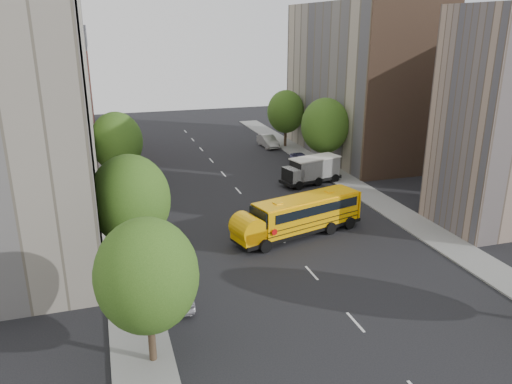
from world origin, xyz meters
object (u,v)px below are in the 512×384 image
street_tree_1 (130,200)px  school_bus (298,215)px  parked_car_1 (143,204)px  street_tree_2 (117,142)px  parked_car_2 (139,167)px  street_tree_4 (325,126)px  safari_truck (311,170)px  street_tree_0 (147,276)px  parked_car_0 (176,293)px  parked_car_5 (268,141)px  street_tree_5 (286,112)px  parked_car_4 (301,159)px

street_tree_1 → school_bus: (12.45, 2.11, -3.25)m
street_tree_1 → parked_car_1: (1.54, 11.11, -4.31)m
street_tree_2 → parked_car_2: bearing=65.3°
school_bus → parked_car_2: school_bus is taller
street_tree_4 → safari_truck: bearing=-128.7°
street_tree_0 → street_tree_1: (0.00, 10.00, 0.31)m
safari_truck → parked_car_2: size_ratio=1.22×
street_tree_1 → parked_car_0: 6.88m
street_tree_0 → parked_car_2: (2.20, 32.78, -3.87)m
parked_car_5 → street_tree_0: bearing=-117.7°
street_tree_2 → parked_car_2: 6.65m
street_tree_5 → parked_car_0: bearing=-119.8°
street_tree_0 → safari_truck: (18.77, 23.96, -3.19)m
school_bus → parked_car_0: school_bus is taller
street_tree_4 → parked_car_1: (-20.46, -6.89, -4.43)m
street_tree_0 → street_tree_2: (0.00, 28.00, 0.19)m
parked_car_5 → street_tree_5: bearing=-18.1°
street_tree_0 → parked_car_1: street_tree_0 is taller
street_tree_1 → parked_car_4: size_ratio=2.06×
street_tree_2 → parked_car_1: (1.54, -6.89, -4.19)m
parked_car_2 → parked_car_5: parked_car_5 is taller
street_tree_2 → street_tree_4: (22.00, 0.00, 0.25)m
street_tree_0 → parked_car_4: (20.60, 31.25, -3.99)m
street_tree_1 → street_tree_5: size_ratio=1.05×
street_tree_5 → parked_car_1: (-20.46, -18.89, -4.06)m
parked_car_1 → street_tree_0: bearing=88.4°
safari_truck → parked_car_5: (1.03, 16.68, -0.66)m
street_tree_1 → parked_car_4: bearing=45.9°
street_tree_1 → street_tree_5: 37.20m
parked_car_0 → parked_car_1: bearing=-91.6°
street_tree_5 → school_bus: street_tree_5 is taller
parked_car_1 → parked_car_5: bearing=-130.5°
street_tree_2 → parked_car_0: size_ratio=1.93×
school_bus → parked_car_5: school_bus is taller
street_tree_2 → parked_car_4: (20.60, 3.25, -4.17)m
parked_car_1 → parked_car_4: (19.06, 10.14, 0.01)m
parked_car_5 → street_tree_4: bearing=-81.9°
parked_car_5 → school_bus: bearing=-106.2°
street_tree_0 → parked_car_4: size_ratio=1.93×
street_tree_0 → safari_truck: size_ratio=1.10×
parked_car_1 → parked_car_4: size_ratio=1.01×
street_tree_2 → street_tree_4: street_tree_4 is taller
safari_truck → street_tree_5: bearing=64.9°
parked_car_1 → street_tree_1: bearing=84.7°
street_tree_2 → safari_truck: 19.49m
street_tree_4 → parked_car_2: bearing=166.4°
street_tree_5 → safari_truck: 16.68m
school_bus → safari_truck: 13.44m
parked_car_5 → parked_car_0: bearing=-118.4°
street_tree_2 → street_tree_5: size_ratio=1.03×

